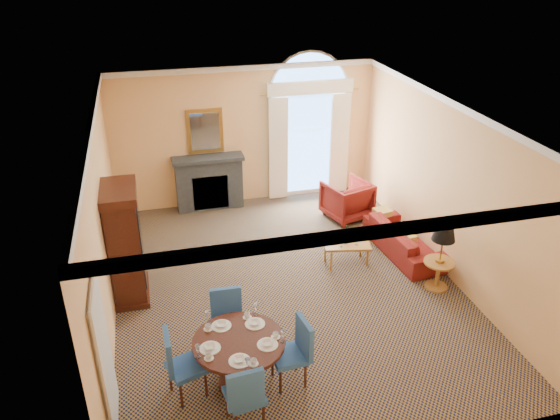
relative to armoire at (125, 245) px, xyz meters
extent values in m
plane|color=#13193C|center=(2.72, -0.45, -0.99)|extent=(7.50, 7.50, 0.00)
cube|color=#F7BC76|center=(2.72, 3.30, 0.61)|extent=(6.00, 0.04, 3.20)
cube|color=#F7BC76|center=(-0.28, -0.45, 0.61)|extent=(0.04, 7.50, 3.20)
cube|color=#F7BC76|center=(5.72, -0.45, 0.61)|extent=(0.04, 7.50, 3.20)
cube|color=white|center=(2.72, -0.45, 2.21)|extent=(6.00, 7.50, 0.04)
cube|color=silver|center=(2.72, -0.45, 2.15)|extent=(6.00, 7.50, 0.12)
cube|color=silver|center=(-0.24, -2.85, 0.04)|extent=(0.08, 0.90, 2.06)
cube|color=#363C40|center=(1.82, 3.10, -0.39)|extent=(1.50, 0.40, 1.20)
cube|color=#363C40|center=(1.82, 3.07, 0.25)|extent=(1.60, 0.46, 0.08)
cube|color=gold|center=(1.82, 3.27, 0.81)|extent=(0.80, 0.04, 1.00)
cube|color=silver|center=(1.82, 3.25, 0.81)|extent=(0.64, 0.02, 0.84)
cube|color=silver|center=(4.22, 3.28, 0.26)|extent=(1.90, 0.04, 2.50)
cube|color=#82AADA|center=(4.22, 3.27, 0.26)|extent=(1.70, 0.02, 2.30)
cylinder|color=silver|center=(4.22, 3.28, 1.51)|extent=(1.90, 0.04, 1.90)
cube|color=#F1E8CC|center=(3.47, 3.16, 0.26)|extent=(0.45, 0.06, 2.45)
cube|color=#F1E8CC|center=(4.97, 3.16, 0.26)|extent=(0.45, 0.06, 2.45)
cube|color=#F1E8CC|center=(4.22, 3.16, 1.66)|extent=(2.00, 0.08, 0.30)
cube|color=#35150C|center=(0.00, 0.00, -0.04)|extent=(0.52, 0.95, 1.91)
cube|color=#35150C|center=(0.00, 0.00, 0.99)|extent=(0.59, 1.05, 0.15)
cube|color=#35150C|center=(0.00, 0.00, -0.95)|extent=(0.59, 1.05, 0.10)
cylinder|color=#35150C|center=(1.46, -2.64, -0.22)|extent=(1.27, 1.27, 0.05)
cylinder|color=#35150C|center=(1.46, -2.64, -0.62)|extent=(0.17, 0.17, 0.74)
cylinder|color=#35150C|center=(1.46, -2.64, -0.96)|extent=(0.63, 0.63, 0.06)
cylinder|color=white|center=(1.74, -2.36, -0.19)|extent=(0.29, 0.29, 0.01)
imported|color=white|center=(1.74, -2.36, -0.16)|extent=(0.15, 0.15, 0.04)
imported|color=white|center=(1.67, -2.18, -0.15)|extent=(0.09, 0.09, 0.07)
cylinder|color=white|center=(1.28, -2.28, -0.19)|extent=(0.29, 0.29, 0.01)
imported|color=white|center=(1.28, -2.28, -0.16)|extent=(0.15, 0.15, 0.04)
imported|color=white|center=(1.09, -2.30, -0.15)|extent=(0.09, 0.09, 0.07)
cylinder|color=white|center=(1.06, -2.70, -0.19)|extent=(0.29, 0.29, 0.01)
imported|color=white|center=(1.06, -2.70, -0.16)|extent=(0.15, 0.15, 0.04)
imported|color=white|center=(1.02, -2.89, -0.15)|extent=(0.09, 0.09, 0.07)
cylinder|color=white|center=(1.40, -3.04, -0.19)|extent=(0.29, 0.29, 0.01)
imported|color=white|center=(1.40, -3.04, -0.16)|extent=(0.15, 0.15, 0.04)
imported|color=white|center=(1.56, -3.13, -0.15)|extent=(0.09, 0.09, 0.07)
cylinder|color=white|center=(1.82, -2.82, -0.19)|extent=(0.29, 0.29, 0.01)
imported|color=white|center=(1.82, -2.82, -0.16)|extent=(0.15, 0.15, 0.04)
imported|color=white|center=(1.96, -2.70, -0.15)|extent=(0.09, 0.09, 0.07)
cube|color=#27569A|center=(1.44, -1.96, -0.53)|extent=(0.51, 0.51, 0.08)
cube|color=#27569A|center=(1.43, -1.75, -0.22)|extent=(0.47, 0.09, 0.56)
cylinder|color=#35150C|center=(1.60, -1.76, -0.78)|extent=(0.04, 0.04, 0.43)
cylinder|color=#35150C|center=(1.24, -1.80, -0.78)|extent=(0.04, 0.04, 0.43)
cylinder|color=#35150C|center=(1.64, -2.13, -0.78)|extent=(0.04, 0.04, 0.43)
cylinder|color=#35150C|center=(1.27, -2.16, -0.78)|extent=(0.04, 0.04, 0.43)
cube|color=#27569A|center=(1.40, -3.31, -0.53)|extent=(0.53, 0.53, 0.08)
cube|color=#27569A|center=(1.38, -3.52, -0.22)|extent=(0.47, 0.11, 0.56)
cylinder|color=#35150C|center=(1.61, -3.46, -0.78)|extent=(0.04, 0.04, 0.43)
cylinder|color=#35150C|center=(1.19, -3.16, -0.78)|extent=(0.04, 0.04, 0.43)
cylinder|color=#35150C|center=(1.55, -3.10, -0.78)|extent=(0.04, 0.04, 0.43)
cube|color=#27569A|center=(2.14, -2.74, -0.53)|extent=(0.50, 0.50, 0.08)
cube|color=#27569A|center=(2.35, -2.77, -0.22)|extent=(0.14, 0.47, 0.56)
cylinder|color=#35150C|center=(2.33, -2.91, -0.78)|extent=(0.04, 0.04, 0.43)
cylinder|color=#35150C|center=(2.31, -2.54, -0.78)|extent=(0.04, 0.04, 0.43)
cylinder|color=#35150C|center=(1.97, -2.93, -0.78)|extent=(0.04, 0.04, 0.43)
cylinder|color=#35150C|center=(1.94, -2.57, -0.78)|extent=(0.04, 0.04, 0.43)
cube|color=#27569A|center=(0.74, -2.62, -0.53)|extent=(0.59, 0.59, 0.08)
cube|color=#27569A|center=(0.52, -2.61, -0.22)|extent=(0.09, 0.47, 0.56)
cylinder|color=#35150C|center=(0.50, -2.50, -0.78)|extent=(0.04, 0.04, 0.43)
cylinder|color=#35150C|center=(0.62, -2.85, -0.78)|extent=(0.04, 0.04, 0.43)
cylinder|color=#35150C|center=(0.85, -2.38, -0.78)|extent=(0.04, 0.04, 0.43)
cylinder|color=#35150C|center=(0.97, -2.73, -0.78)|extent=(0.04, 0.04, 0.43)
imported|color=maroon|center=(5.27, 0.11, -0.70)|extent=(0.95, 2.07, 0.59)
imported|color=maroon|center=(4.72, 1.86, -0.57)|extent=(1.14, 1.16, 0.85)
cube|color=#AF7634|center=(4.03, 0.02, -0.58)|extent=(0.95, 0.65, 0.05)
cylinder|color=#AF7634|center=(3.66, -0.16, -0.80)|extent=(0.04, 0.04, 0.39)
cylinder|color=#AF7634|center=(4.40, -0.16, -0.80)|extent=(0.04, 0.04, 0.39)
cylinder|color=#AF7634|center=(3.66, 0.19, -0.80)|extent=(0.04, 0.04, 0.39)
cylinder|color=#AF7634|center=(4.40, 0.19, -0.80)|extent=(0.04, 0.04, 0.39)
cylinder|color=#AF7634|center=(5.32, -1.16, -0.46)|extent=(0.55, 0.55, 0.04)
cylinder|color=#AF7634|center=(5.32, -1.16, -0.74)|extent=(0.07, 0.07, 0.51)
cylinder|color=#AF7634|center=(5.32, -1.16, -0.97)|extent=(0.40, 0.40, 0.04)
camera|label=1|loc=(0.58, -8.37, 4.70)|focal=35.00mm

